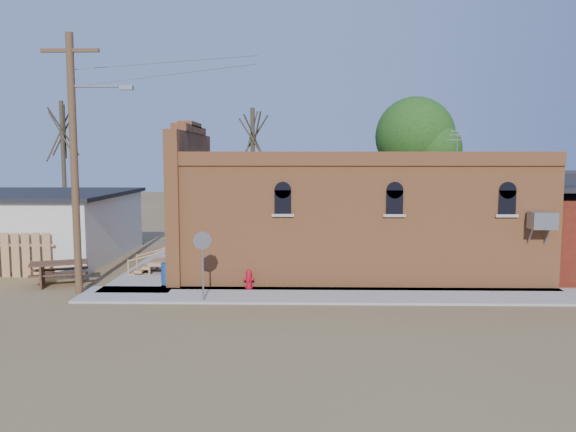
{
  "coord_description": "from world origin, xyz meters",
  "views": [
    {
      "loc": [
        -0.38,
        -18.1,
        4.79
      ],
      "look_at": [
        -0.87,
        4.77,
        2.4
      ],
      "focal_mm": 35.0,
      "sensor_mm": 36.0,
      "label": 1
    }
  ],
  "objects_px": {
    "utility_pole": "(76,158)",
    "picnic_table": "(59,270)",
    "trash_barrel": "(168,274)",
    "stop_sign": "(203,247)",
    "brick_bar": "(348,216)",
    "fire_hydrant": "(249,279)"
  },
  "relations": [
    {
      "from": "trash_barrel",
      "to": "picnic_table",
      "type": "relative_size",
      "value": 0.32
    },
    {
      "from": "utility_pole",
      "to": "picnic_table",
      "type": "bearing_deg",
      "value": 134.04
    },
    {
      "from": "brick_bar",
      "to": "fire_hydrant",
      "type": "height_order",
      "value": "brick_bar"
    },
    {
      "from": "fire_hydrant",
      "to": "trash_barrel",
      "type": "xyz_separation_m",
      "value": [
        -3.07,
        0.58,
        0.06
      ]
    },
    {
      "from": "fire_hydrant",
      "to": "picnic_table",
      "type": "bearing_deg",
      "value": -174.19
    },
    {
      "from": "utility_pole",
      "to": "stop_sign",
      "type": "relative_size",
      "value": 3.87
    },
    {
      "from": "stop_sign",
      "to": "fire_hydrant",
      "type": "bearing_deg",
      "value": 56.73
    },
    {
      "from": "stop_sign",
      "to": "utility_pole",
      "type": "bearing_deg",
      "value": 168.87
    },
    {
      "from": "trash_barrel",
      "to": "stop_sign",
      "type": "bearing_deg",
      "value": -53.99
    },
    {
      "from": "utility_pole",
      "to": "brick_bar",
      "type": "bearing_deg",
      "value": 23.69
    },
    {
      "from": "fire_hydrant",
      "to": "brick_bar",
      "type": "bearing_deg",
      "value": 55.81
    },
    {
      "from": "trash_barrel",
      "to": "picnic_table",
      "type": "xyz_separation_m",
      "value": [
        -4.2,
        0.23,
        0.08
      ]
    },
    {
      "from": "stop_sign",
      "to": "picnic_table",
      "type": "xyz_separation_m",
      "value": [
        -5.92,
        2.6,
        -1.31
      ]
    },
    {
      "from": "stop_sign",
      "to": "picnic_table",
      "type": "height_order",
      "value": "stop_sign"
    },
    {
      "from": "fire_hydrant",
      "to": "trash_barrel",
      "type": "height_order",
      "value": "trash_barrel"
    },
    {
      "from": "brick_bar",
      "to": "picnic_table",
      "type": "height_order",
      "value": "brick_bar"
    },
    {
      "from": "stop_sign",
      "to": "picnic_table",
      "type": "bearing_deg",
      "value": 159.88
    },
    {
      "from": "brick_bar",
      "to": "utility_pole",
      "type": "bearing_deg",
      "value": -156.31
    },
    {
      "from": "picnic_table",
      "to": "trash_barrel",
      "type": "bearing_deg",
      "value": -23.64
    },
    {
      "from": "stop_sign",
      "to": "picnic_table",
      "type": "distance_m",
      "value": 6.6
    },
    {
      "from": "brick_bar",
      "to": "trash_barrel",
      "type": "distance_m",
      "value": 7.84
    },
    {
      "from": "trash_barrel",
      "to": "picnic_table",
      "type": "height_order",
      "value": "trash_barrel"
    }
  ]
}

